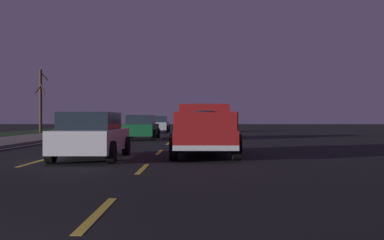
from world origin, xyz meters
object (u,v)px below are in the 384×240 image
object	(u,v)px
sedan_green	(142,127)
sedan_white	(92,135)
sedan_red	(198,127)
bare_tree_far	(41,100)
pickup_truck	(204,128)
sedan_silver	(158,124)

from	to	relation	value
sedan_green	sedan_white	bearing A→B (deg)	179.76
sedan_red	bare_tree_far	world-z (taller)	bare_tree_far
pickup_truck	sedan_white	xyz separation A→B (m)	(-1.48, 3.73, -0.20)
sedan_green	bare_tree_far	world-z (taller)	bare_tree_far
sedan_red	sedan_white	world-z (taller)	same
pickup_truck	sedan_silver	world-z (taller)	pickup_truck
sedan_white	bare_tree_far	xyz separation A→B (m)	(27.93, 11.22, 2.32)
sedan_silver	bare_tree_far	bearing A→B (deg)	85.39
sedan_red	bare_tree_far	distance (m)	19.86
sedan_red	bare_tree_far	size ratio (longest dim) A/B	0.74
pickup_truck	sedan_silver	xyz separation A→B (m)	(25.54, 3.69, -0.20)
sedan_white	sedan_red	bearing A→B (deg)	-13.74
sedan_white	bare_tree_far	world-z (taller)	bare_tree_far
pickup_truck	bare_tree_far	world-z (taller)	bare_tree_far
pickup_truck	sedan_white	size ratio (longest dim) A/B	1.23
sedan_green	sedan_white	world-z (taller)	same
pickup_truck	sedan_red	world-z (taller)	pickup_truck
pickup_truck	sedan_white	world-z (taller)	pickup_truck
pickup_truck	sedan_white	distance (m)	4.02
sedan_green	bare_tree_far	size ratio (longest dim) A/B	0.74
sedan_white	pickup_truck	bearing A→B (deg)	-68.37
pickup_truck	sedan_white	bearing A→B (deg)	111.63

